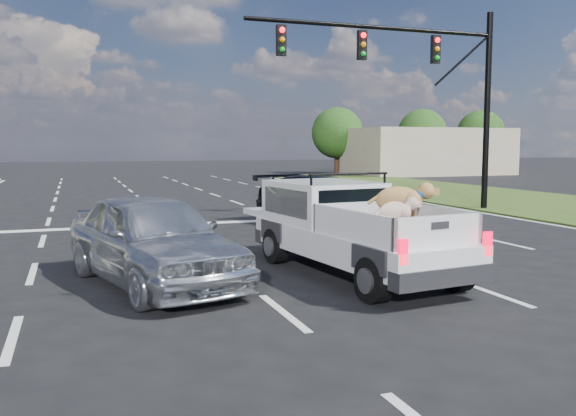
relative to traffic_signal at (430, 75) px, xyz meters
name	(u,v)px	position (x,y,z in m)	size (l,w,h in m)	color
ground	(393,302)	(-7.20, -10.50, -4.73)	(160.00, 160.00, 0.00)	black
road_markings	(264,238)	(-7.20, -3.94, -4.72)	(17.75, 60.00, 0.01)	silver
traffic_signal	(430,75)	(0.00, 0.00, 0.00)	(9.11, 0.31, 7.00)	black
building_right	(427,151)	(14.80, 23.50, -2.93)	(12.00, 7.00, 3.60)	tan
tree_far_d	(337,133)	(8.80, 27.50, -1.44)	(4.20, 4.20, 5.40)	#332114
tree_far_e	(422,134)	(16.80, 27.50, -1.44)	(4.20, 4.20, 5.40)	#332114
tree_far_f	(481,134)	(22.80, 27.50, -1.44)	(4.20, 4.20, 5.40)	#332114
pickup_truck	(350,227)	(-6.94, -8.41, -3.86)	(2.36, 5.12, 1.85)	black
silver_sedan	(153,239)	(-10.44, -8.11, -3.95)	(1.84, 4.58, 1.56)	silver
black_coupe	(322,202)	(-5.00, -2.43, -3.99)	(2.05, 5.04, 1.46)	black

